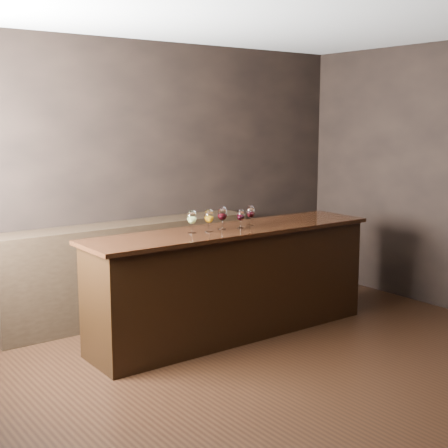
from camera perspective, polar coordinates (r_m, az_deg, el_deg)
ground at (r=5.17m, az=6.18°, el=-13.30°), size 5.00×5.00×0.00m
room_shell at (r=4.70m, az=3.53°, el=7.20°), size 5.02×4.52×2.81m
bar_counter at (r=5.83m, az=0.81°, el=-5.49°), size 2.79×0.61×0.98m
bar_top at (r=5.72m, az=0.82°, el=-0.58°), size 2.88×0.67×0.04m
back_bar_shelf at (r=6.40m, az=-8.69°, el=-4.24°), size 2.71×0.40×0.98m
glass_white at (r=5.46m, az=-2.96°, el=0.56°), size 0.09×0.09×0.20m
glass_amber at (r=5.52m, az=-1.39°, el=0.65°), size 0.08×0.08×0.20m
glass_red_a at (r=5.64m, az=-0.16°, el=0.87°), size 0.09×0.09×0.20m
glass_red_b at (r=5.71m, az=1.54°, el=0.77°), size 0.07×0.07×0.17m
glass_red_c at (r=5.86m, az=2.45°, el=1.06°), size 0.08×0.08×0.18m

